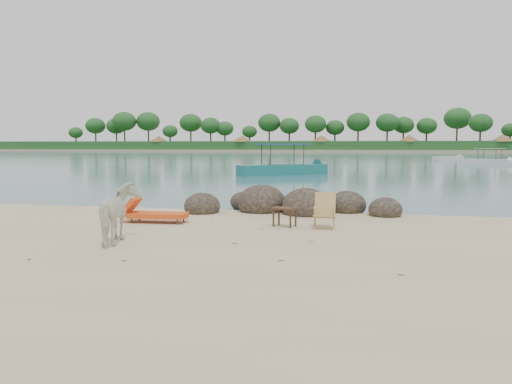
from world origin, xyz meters
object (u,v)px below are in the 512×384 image
(boulders, at_px, (287,206))
(side_table, at_px, (285,218))
(lounge_chair, at_px, (158,213))
(deck_chair, at_px, (324,212))
(boat_near, at_px, (283,149))
(cow, at_px, (119,215))

(boulders, bearing_deg, side_table, -83.52)
(lounge_chair, xyz_separation_m, deck_chair, (4.37, -0.13, 0.15))
(lounge_chair, distance_m, boat_near, 22.76)
(cow, distance_m, deck_chair, 4.84)
(boulders, xyz_separation_m, cow, (-2.76, -5.51, 0.40))
(cow, distance_m, lounge_chair, 2.78)
(deck_chair, bearing_deg, cow, -146.86)
(boulders, relative_size, lounge_chair, 3.37)
(lounge_chair, height_order, deck_chair, deck_chair)
(side_table, xyz_separation_m, boat_near, (-3.43, 22.73, 1.54))
(boulders, height_order, boat_near, boat_near)
(boulders, height_order, side_table, boulders)
(deck_chair, bearing_deg, boat_near, 101.42)
(boulders, xyz_separation_m, boat_near, (-3.12, 19.94, 1.56))
(deck_chair, relative_size, boat_near, 0.12)
(boat_near, bearing_deg, lounge_chair, -125.97)
(lounge_chair, height_order, boat_near, boat_near)
(side_table, relative_size, boat_near, 0.08)
(cow, height_order, deck_chair, cow)
(lounge_chair, relative_size, boat_near, 0.26)
(boulders, distance_m, lounge_chair, 4.13)
(boulders, relative_size, deck_chair, 7.37)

